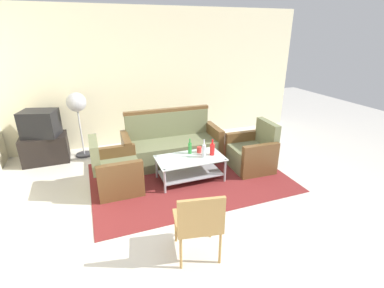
{
  "coord_description": "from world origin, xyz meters",
  "views": [
    {
      "loc": [
        -1.59,
        -3.0,
        2.34
      ],
      "look_at": [
        -0.12,
        0.89,
        0.65
      ],
      "focal_mm": 26.29,
      "sensor_mm": 36.0,
      "label": 1
    }
  ],
  "objects_px": {
    "armchair_right": "(252,153)",
    "coffee_table": "(190,165)",
    "armchair_left": "(116,173)",
    "wicker_chair": "(199,220)",
    "television": "(40,123)",
    "tv_stand": "(45,149)",
    "bottle_red": "(212,149)",
    "couch": "(172,146)",
    "bottle_clear": "(204,151)",
    "pedestal_fan": "(77,106)",
    "cup": "(199,150)",
    "bottle_green": "(190,148)"
  },
  "relations": [
    {
      "from": "wicker_chair",
      "to": "armchair_left",
      "type": "bearing_deg",
      "value": 120.5
    },
    {
      "from": "coffee_table",
      "to": "couch",
      "type": "bearing_deg",
      "value": 94.87
    },
    {
      "from": "coffee_table",
      "to": "wicker_chair",
      "type": "xyz_separation_m",
      "value": [
        -0.52,
        -1.66,
        0.22
      ]
    },
    {
      "from": "coffee_table",
      "to": "armchair_left",
      "type": "bearing_deg",
      "value": 173.1
    },
    {
      "from": "couch",
      "to": "coffee_table",
      "type": "relative_size",
      "value": 1.65
    },
    {
      "from": "cup",
      "to": "wicker_chair",
      "type": "distance_m",
      "value": 1.95
    },
    {
      "from": "armchair_right",
      "to": "tv_stand",
      "type": "bearing_deg",
      "value": 67.5
    },
    {
      "from": "cup",
      "to": "tv_stand",
      "type": "relative_size",
      "value": 0.12
    },
    {
      "from": "armchair_right",
      "to": "coffee_table",
      "type": "distance_m",
      "value": 1.19
    },
    {
      "from": "cup",
      "to": "pedestal_fan",
      "type": "distance_m",
      "value": 2.49
    },
    {
      "from": "wicker_chair",
      "to": "bottle_green",
      "type": "bearing_deg",
      "value": 82.93
    },
    {
      "from": "armchair_left",
      "to": "wicker_chair",
      "type": "distance_m",
      "value": 1.93
    },
    {
      "from": "bottle_green",
      "to": "tv_stand",
      "type": "height_order",
      "value": "bottle_green"
    },
    {
      "from": "armchair_left",
      "to": "bottle_clear",
      "type": "distance_m",
      "value": 1.43
    },
    {
      "from": "bottle_clear",
      "to": "coffee_table",
      "type": "bearing_deg",
      "value": 165.54
    },
    {
      "from": "armchair_right",
      "to": "bottle_red",
      "type": "xyz_separation_m",
      "value": [
        -0.81,
        -0.04,
        0.23
      ]
    },
    {
      "from": "cup",
      "to": "wicker_chair",
      "type": "relative_size",
      "value": 0.12
    },
    {
      "from": "armchair_right",
      "to": "wicker_chair",
      "type": "distance_m",
      "value": 2.41
    },
    {
      "from": "bottle_clear",
      "to": "television",
      "type": "xyz_separation_m",
      "value": [
        -2.53,
        1.71,
        0.23
      ]
    },
    {
      "from": "armchair_right",
      "to": "pedestal_fan",
      "type": "height_order",
      "value": "pedestal_fan"
    },
    {
      "from": "couch",
      "to": "coffee_table",
      "type": "bearing_deg",
      "value": 96.16
    },
    {
      "from": "coffee_table",
      "to": "pedestal_fan",
      "type": "relative_size",
      "value": 0.87
    },
    {
      "from": "television",
      "to": "tv_stand",
      "type": "bearing_deg",
      "value": 90.0
    },
    {
      "from": "pedestal_fan",
      "to": "armchair_left",
      "type": "bearing_deg",
      "value": -73.37
    },
    {
      "from": "tv_stand",
      "to": "television",
      "type": "relative_size",
      "value": 1.14
    },
    {
      "from": "bottle_red",
      "to": "wicker_chair",
      "type": "xyz_separation_m",
      "value": [
        -0.9,
        -1.64,
        -0.02
      ]
    },
    {
      "from": "television",
      "to": "wicker_chair",
      "type": "bearing_deg",
      "value": 134.94
    },
    {
      "from": "armchair_left",
      "to": "coffee_table",
      "type": "xyz_separation_m",
      "value": [
        1.18,
        -0.14,
        -0.02
      ]
    },
    {
      "from": "cup",
      "to": "television",
      "type": "distance_m",
      "value": 2.96
    },
    {
      "from": "bottle_red",
      "to": "couch",
      "type": "bearing_deg",
      "value": 118.47
    },
    {
      "from": "couch",
      "to": "television",
      "type": "relative_size",
      "value": 2.59
    },
    {
      "from": "tv_stand",
      "to": "wicker_chair",
      "type": "height_order",
      "value": "wicker_chair"
    },
    {
      "from": "armchair_right",
      "to": "tv_stand",
      "type": "height_order",
      "value": "armchair_right"
    },
    {
      "from": "coffee_table",
      "to": "pedestal_fan",
      "type": "xyz_separation_m",
      "value": [
        -1.64,
        1.7,
        0.74
      ]
    },
    {
      "from": "bottle_clear",
      "to": "wicker_chair",
      "type": "height_order",
      "value": "wicker_chair"
    },
    {
      "from": "wicker_chair",
      "to": "tv_stand",
      "type": "bearing_deg",
      "value": 128.87
    },
    {
      "from": "television",
      "to": "pedestal_fan",
      "type": "relative_size",
      "value": 0.55
    },
    {
      "from": "couch",
      "to": "cup",
      "type": "relative_size",
      "value": 18.15
    },
    {
      "from": "bottle_clear",
      "to": "tv_stand",
      "type": "xyz_separation_m",
      "value": [
        -2.53,
        1.71,
        -0.27
      ]
    },
    {
      "from": "armchair_left",
      "to": "coffee_table",
      "type": "height_order",
      "value": "armchair_left"
    },
    {
      "from": "armchair_right",
      "to": "armchair_left",
      "type": "bearing_deg",
      "value": 89.55
    },
    {
      "from": "armchair_left",
      "to": "pedestal_fan",
      "type": "height_order",
      "value": "pedestal_fan"
    },
    {
      "from": "pedestal_fan",
      "to": "wicker_chair",
      "type": "relative_size",
      "value": 1.51
    },
    {
      "from": "coffee_table",
      "to": "bottle_clear",
      "type": "bearing_deg",
      "value": -14.46
    },
    {
      "from": "tv_stand",
      "to": "television",
      "type": "bearing_deg",
      "value": 73.4
    },
    {
      "from": "coffee_table",
      "to": "tv_stand",
      "type": "bearing_deg",
      "value": 144.43
    },
    {
      "from": "armchair_left",
      "to": "bottle_clear",
      "type": "bearing_deg",
      "value": 82.11
    },
    {
      "from": "coffee_table",
      "to": "pedestal_fan",
      "type": "height_order",
      "value": "pedestal_fan"
    },
    {
      "from": "armchair_left",
      "to": "wicker_chair",
      "type": "xyz_separation_m",
      "value": [
        0.66,
        -1.8,
        0.21
      ]
    },
    {
      "from": "bottle_green",
      "to": "cup",
      "type": "relative_size",
      "value": 2.63
    }
  ]
}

